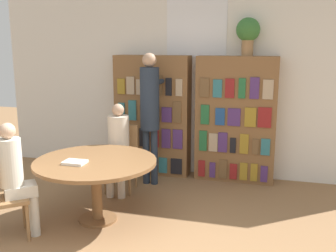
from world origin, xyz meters
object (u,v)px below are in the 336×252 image
bookshelf_right (236,120)px  seated_reader_right (16,174)px  bookshelf_left (153,116)px  seated_reader_left (118,143)px  reading_table (96,169)px  librarian_standing (150,106)px  flower_vase (248,32)px  chair_left_side (122,154)px

bookshelf_right → seated_reader_right: bearing=-129.9°
bookshelf_left → seated_reader_left: (-0.17, -0.99, -0.21)m
bookshelf_right → reading_table: bookshelf_right is taller
bookshelf_right → librarian_standing: size_ratio=0.97×
reading_table → seated_reader_left: bearing=95.5°
bookshelf_left → librarian_standing: bearing=-76.3°
seated_reader_right → librarian_standing: (0.84, 1.89, 0.46)m
flower_vase → reading_table: size_ratio=0.38×
chair_left_side → seated_reader_right: seated_reader_right is taller
bookshelf_left → reading_table: bearing=-92.9°
seated_reader_left → chair_left_side: bearing=-90.0°
chair_left_side → seated_reader_right: (-0.53, -1.58, 0.19)m
reading_table → chair_left_side: size_ratio=1.53×
chair_left_side → bookshelf_right: bearing=-156.6°
chair_left_side → reading_table: bearing=90.0°
bookshelf_left → chair_left_side: (-0.19, -0.81, -0.41)m
seated_reader_right → bookshelf_left: bearing=121.7°
bookshelf_left → reading_table: bookshelf_left is taller
seated_reader_right → librarian_standing: librarian_standing is taller
flower_vase → seated_reader_left: (-1.57, -0.99, -1.45)m
flower_vase → seated_reader_left: size_ratio=0.43×
bookshelf_right → flower_vase: (0.13, 0.00, 1.25)m
bookshelf_right → reading_table: size_ratio=1.33×
reading_table → bookshelf_right: bearing=53.3°
seated_reader_right → bookshelf_right: bearing=98.6°
reading_table → seated_reader_right: (-0.63, -0.56, 0.06)m
seated_reader_left → librarian_standing: size_ratio=0.65×
librarian_standing → seated_reader_right: bearing=-114.1°
flower_vase → librarian_standing: bearing=-158.4°
librarian_standing → bookshelf_right: bearing=23.5°
flower_vase → chair_left_side: bearing=-152.9°
bookshelf_left → seated_reader_left: size_ratio=1.49×
reading_table → librarian_standing: 1.44m
bookshelf_left → flower_vase: bearing=0.2°
flower_vase → librarian_standing: flower_vase is taller
bookshelf_left → seated_reader_left: 1.02m
chair_left_side → librarian_standing: bearing=-140.9°
reading_table → librarian_standing: (0.21, 1.33, 0.52)m
bookshelf_right → librarian_standing: bearing=-156.5°
flower_vase → seated_reader_right: bearing=-131.6°
reading_table → seated_reader_left: seated_reader_left is taller
bookshelf_left → reading_table: (-0.09, -1.83, -0.29)m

